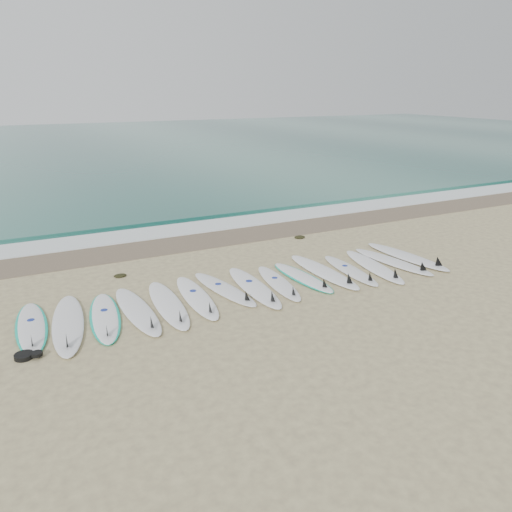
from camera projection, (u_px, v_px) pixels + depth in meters
name	position (u px, v px, depth m)	size (l,w,h in m)	color
ground	(252.00, 288.00, 11.55)	(120.00, 120.00, 0.00)	tan
ocean	(68.00, 147.00, 39.03)	(120.00, 55.00, 0.03)	#29685C
wet_sand_band	(192.00, 241.00, 15.01)	(120.00, 1.80, 0.01)	brown
foam_band	(177.00, 230.00, 16.19)	(120.00, 1.40, 0.04)	silver
wave_crest	(164.00, 219.00, 17.45)	(120.00, 1.00, 0.10)	#29685C
surfboard_0	(31.00, 327.00, 9.55)	(0.68, 2.46, 0.31)	white
surfboard_1	(68.00, 324.00, 9.63)	(0.96, 2.92, 0.37)	white
surfboard_2	(105.00, 317.00, 9.97)	(0.93, 2.55, 0.32)	white
surfboard_3	(138.00, 311.00, 10.21)	(0.67, 2.70, 0.34)	white
surfboard_4	(169.00, 305.00, 10.51)	(0.72, 2.76, 0.35)	white
surfboard_5	(197.00, 297.00, 10.88)	(0.70, 2.65, 0.34)	white
surfboard_6	(225.00, 289.00, 11.33)	(0.91, 2.54, 0.32)	white
surfboard_7	(255.00, 287.00, 11.42)	(0.72, 2.77, 0.35)	white
surfboard_8	(279.00, 283.00, 11.69)	(0.78, 2.43, 0.31)	white
surfboard_9	(303.00, 277.00, 12.06)	(0.71, 2.37, 0.30)	white
surfboard_10	(325.00, 272.00, 12.38)	(0.65, 2.83, 0.36)	white
surfboard_11	(351.00, 271.00, 12.49)	(0.70, 2.43, 0.31)	silver
surfboard_12	(375.00, 267.00, 12.74)	(0.95, 2.74, 0.34)	white
surfboard_13	(394.00, 262.00, 13.10)	(0.88, 2.67, 0.33)	white
surfboard_14	(408.00, 257.00, 13.49)	(0.86, 2.87, 0.36)	silver
seaweed_near	(120.00, 275.00, 12.23)	(0.31, 0.24, 0.06)	black
seaweed_far	(300.00, 237.00, 15.36)	(0.35, 0.27, 0.07)	black
leash_coil	(27.00, 356.00, 8.54)	(0.46, 0.36, 0.11)	black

